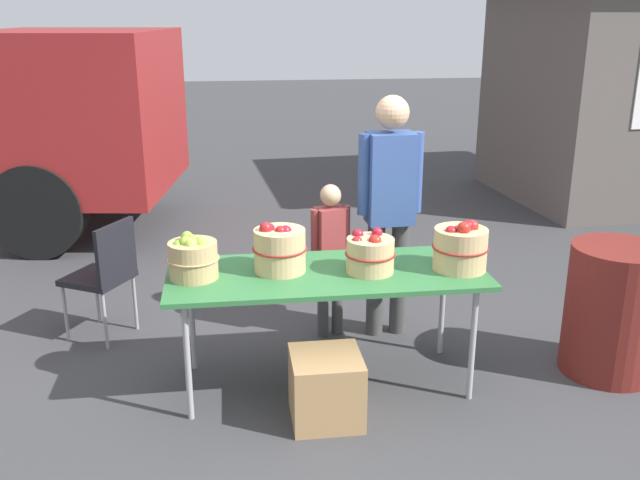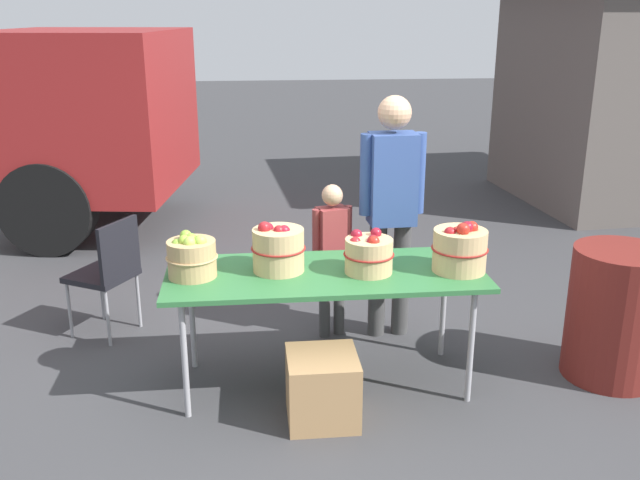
% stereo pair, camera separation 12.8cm
% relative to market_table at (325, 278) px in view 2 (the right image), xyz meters
% --- Properties ---
extents(ground_plane, '(40.00, 40.00, 0.00)m').
position_rel_market_table_xyz_m(ground_plane, '(0.00, 0.00, -0.71)').
color(ground_plane, '#38383A').
extents(market_table, '(1.90, 0.76, 0.75)m').
position_rel_market_table_xyz_m(market_table, '(0.00, 0.00, 0.00)').
color(market_table, '#2D6B38').
rests_on(market_table, ground).
extents(apple_basket_green_0, '(0.30, 0.30, 0.27)m').
position_rel_market_table_xyz_m(apple_basket_green_0, '(-0.78, 0.00, 0.17)').
color(apple_basket_green_0, tan).
rests_on(apple_basket_green_0, market_table).
extents(apple_basket_red_0, '(0.33, 0.33, 0.31)m').
position_rel_market_table_xyz_m(apple_basket_red_0, '(-0.28, 0.05, 0.18)').
color(apple_basket_red_0, tan).
rests_on(apple_basket_red_0, market_table).
extents(apple_basket_red_1, '(0.30, 0.30, 0.25)m').
position_rel_market_table_xyz_m(apple_basket_red_1, '(0.25, -0.04, 0.16)').
color(apple_basket_red_1, tan).
rests_on(apple_basket_red_1, market_table).
extents(apple_basket_red_2, '(0.34, 0.34, 0.32)m').
position_rel_market_table_xyz_m(apple_basket_red_2, '(0.80, -0.07, 0.18)').
color(apple_basket_red_2, tan).
rests_on(apple_basket_red_2, market_table).
extents(vendor_adult, '(0.45, 0.24, 1.71)m').
position_rel_market_table_xyz_m(vendor_adult, '(0.53, 0.67, 0.30)').
color(vendor_adult, '#3F3F3F').
rests_on(vendor_adult, ground).
extents(child_customer, '(0.28, 0.20, 1.12)m').
position_rel_market_table_xyz_m(child_customer, '(0.12, 0.68, -0.05)').
color(child_customer, '#3F3F3F').
rests_on(child_customer, ground).
extents(folding_chair, '(0.55, 0.55, 0.86)m').
position_rel_market_table_xyz_m(folding_chair, '(-1.44, 0.86, -0.20)').
color(folding_chair, black).
rests_on(folding_chair, ground).
extents(trash_barrel, '(0.60, 0.60, 0.85)m').
position_rel_market_table_xyz_m(trash_barrel, '(1.83, -0.08, -0.28)').
color(trash_barrel, maroon).
rests_on(trash_barrel, ground).
extents(produce_crate, '(0.40, 0.40, 0.40)m').
position_rel_market_table_xyz_m(produce_crate, '(-0.06, -0.40, -0.51)').
color(produce_crate, '#A87F51').
rests_on(produce_crate, ground).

